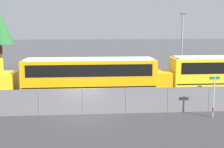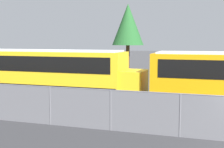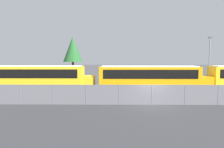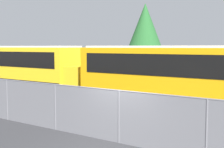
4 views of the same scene
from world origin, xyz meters
name	(u,v)px [view 2 (image 2 of 4)]	position (x,y,z in m)	size (l,w,h in m)	color
school_bus_1	(47,70)	(-12.48, 5.76, 1.98)	(12.77, 2.49, 3.36)	yellow
tree_1	(128,25)	(-11.63, 23.24, 5.80)	(3.75, 3.75, 8.28)	#51381E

